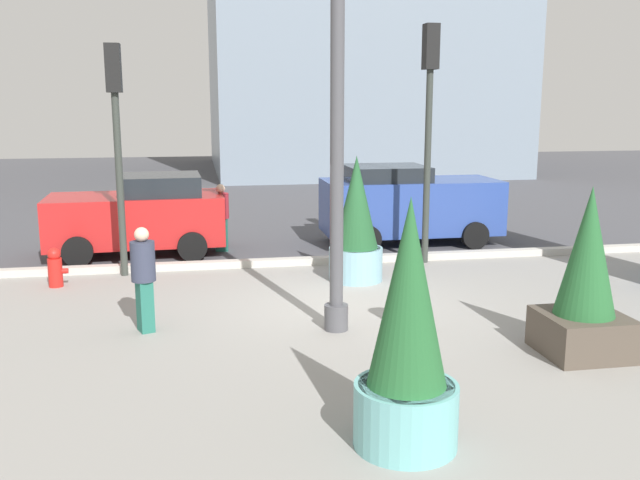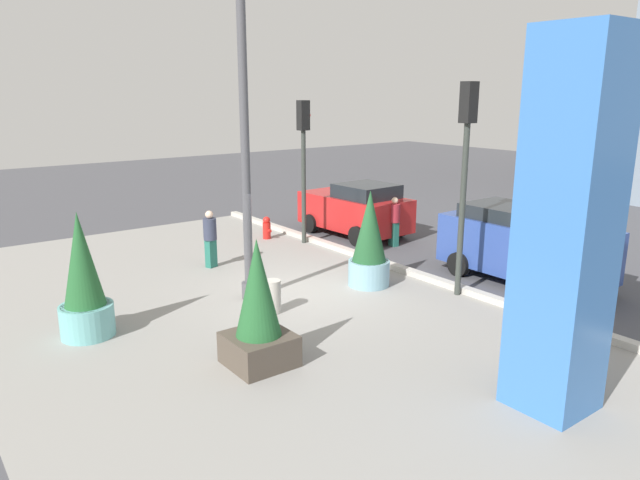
# 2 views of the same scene
# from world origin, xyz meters

# --- Properties ---
(ground_plane) EXTENTS (60.00, 60.00, 0.00)m
(ground_plane) POSITION_xyz_m (0.00, 4.00, 0.00)
(ground_plane) COLOR #47474C
(plaza_pavement) EXTENTS (18.00, 10.00, 0.02)m
(plaza_pavement) POSITION_xyz_m (0.00, -2.00, 0.00)
(plaza_pavement) COLOR gray
(plaza_pavement) RESTS_ON ground_plane
(curb_strip) EXTENTS (18.00, 0.24, 0.16)m
(curb_strip) POSITION_xyz_m (0.00, 3.12, 0.08)
(curb_strip) COLOR #B7B2A8
(curb_strip) RESTS_ON ground_plane
(lamp_post) EXTENTS (0.44, 0.44, 7.05)m
(lamp_post) POSITION_xyz_m (-0.37, -1.21, 3.44)
(lamp_post) COLOR #4C4C51
(lamp_post) RESTS_ON ground_plane
(potted_plant_mid_plaza) EXTENTS (1.10, 1.10, 2.32)m
(potted_plant_mid_plaza) POSITION_xyz_m (2.72, -2.81, 1.00)
(potted_plant_mid_plaza) COLOR #4C4238
(potted_plant_mid_plaza) RESTS_ON ground_plane
(potted_plant_near_right) EXTENTS (1.04, 1.04, 2.53)m
(potted_plant_near_right) POSITION_xyz_m (-0.41, -4.88, 1.10)
(potted_plant_near_right) COLOR #6BB2B2
(potted_plant_near_right) RESTS_ON ground_plane
(potted_plant_near_left) EXTENTS (1.03, 1.03, 2.41)m
(potted_plant_near_left) POSITION_xyz_m (0.60, 1.66, 1.09)
(potted_plant_near_left) COLOR #7AA8B7
(potted_plant_near_left) RESTS_ON ground_plane
(fire_hydrant) EXTENTS (0.36, 0.26, 0.75)m
(fire_hydrant) POSITION_xyz_m (-5.01, 2.17, 0.37)
(fire_hydrant) COLOR red
(fire_hydrant) RESTS_ON ground_plane
(concrete_bollard) EXTENTS (0.36, 0.36, 0.75)m
(concrete_bollard) POSITION_xyz_m (0.74, -1.27, 0.38)
(concrete_bollard) COLOR #B2ADA3
(concrete_bollard) RESTS_ON ground_plane
(traffic_light_corner) EXTENTS (0.28, 0.42, 4.94)m
(traffic_light_corner) POSITION_xyz_m (2.40, 2.90, 3.30)
(traffic_light_corner) COLOR #333833
(traffic_light_corner) RESTS_ON ground_plane
(traffic_light_far_side) EXTENTS (0.28, 0.42, 4.47)m
(traffic_light_far_side) POSITION_xyz_m (-3.84, 2.84, 3.02)
(traffic_light_far_side) COLOR #333833
(traffic_light_far_side) RESTS_ON ground_plane
(car_far_lane) EXTENTS (3.90, 2.24, 1.80)m
(car_far_lane) POSITION_xyz_m (-3.65, 4.85, 0.90)
(car_far_lane) COLOR red
(car_far_lane) RESTS_ON ground_plane
(car_curb_east) EXTENTS (4.21, 2.08, 1.90)m
(car_curb_east) POSITION_xyz_m (2.67, 5.01, 0.97)
(car_curb_east) COLOR #2D4793
(car_curb_east) RESTS_ON ground_plane
(pedestrian_on_sidewalk) EXTENTS (0.39, 0.39, 1.56)m
(pedestrian_on_sidewalk) POSITION_xyz_m (-1.83, 4.87, 0.86)
(pedestrian_on_sidewalk) COLOR #236656
(pedestrian_on_sidewalk) RESTS_ON ground_plane
(pedestrian_crossing) EXTENTS (0.46, 0.46, 1.60)m
(pedestrian_crossing) POSITION_xyz_m (-3.19, -0.77, 0.88)
(pedestrian_crossing) COLOR #236656
(pedestrian_crossing) RESTS_ON ground_plane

